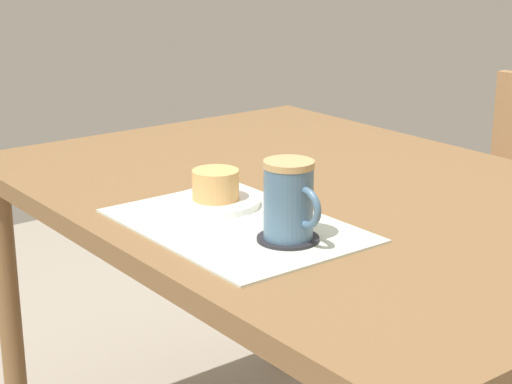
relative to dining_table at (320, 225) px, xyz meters
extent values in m
cylinder|color=brown|center=(-0.58, -0.39, -0.31)|extent=(0.05, 0.05, 0.70)
cylinder|color=brown|center=(-0.58, 0.39, -0.31)|extent=(0.05, 0.05, 0.70)
cube|color=brown|center=(0.00, 0.00, 0.05)|extent=(1.26, 0.89, 0.04)
cylinder|color=#997047|center=(-0.20, 0.49, -0.46)|extent=(0.04, 0.04, 0.41)
cylinder|color=#997047|center=(-0.24, 0.85, -0.46)|extent=(0.04, 0.04, 0.41)
cube|color=silver|center=(0.08, -0.25, 0.07)|extent=(0.41, 0.28, 0.00)
cylinder|color=white|center=(-0.02, -0.22, 0.08)|extent=(0.15, 0.15, 0.01)
cylinder|color=#E0A860|center=(-0.02, -0.22, 0.11)|extent=(0.08, 0.08, 0.05)
cylinder|color=#232328|center=(0.18, -0.23, 0.08)|extent=(0.10, 0.10, 0.00)
cylinder|color=slate|center=(0.18, -0.23, 0.14)|extent=(0.07, 0.07, 0.11)
cylinder|color=tan|center=(0.18, -0.23, 0.20)|extent=(0.08, 0.08, 0.01)
torus|color=slate|center=(0.22, -0.23, 0.14)|extent=(0.06, 0.01, 0.06)
camera|label=1|loc=(1.12, -1.01, 0.52)|focal=60.00mm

